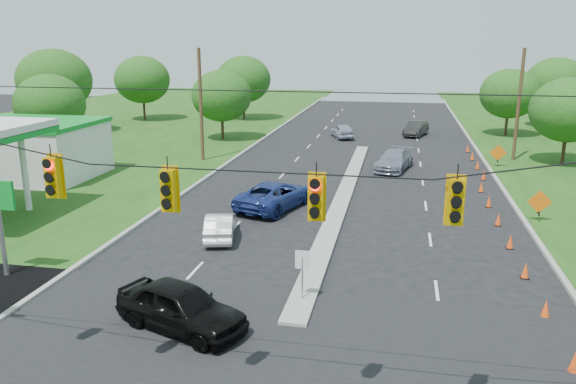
# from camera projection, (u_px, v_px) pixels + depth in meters

# --- Properties ---
(curb_left) EXTENTS (0.25, 110.00, 0.16)m
(curb_left) POSITION_uv_depth(u_px,v_px,m) (231.00, 162.00, 45.65)
(curb_left) COLOR gray
(curb_left) RESTS_ON ground
(curb_right) EXTENTS (0.25, 110.00, 0.16)m
(curb_right) POSITION_uv_depth(u_px,v_px,m) (491.00, 173.00, 41.81)
(curb_right) COLOR gray
(curb_right) RESTS_ON ground
(median) EXTENTS (1.00, 34.00, 0.18)m
(median) POSITION_uv_depth(u_px,v_px,m) (343.00, 197.00, 35.21)
(median) COLOR gray
(median) RESTS_ON ground
(median_sign) EXTENTS (0.55, 0.06, 2.05)m
(median_sign) POSITION_uv_depth(u_px,v_px,m) (302.00, 266.00, 20.62)
(median_sign) COLOR gray
(median_sign) RESTS_ON ground
(signal_span) EXTENTS (25.60, 0.32, 9.00)m
(signal_span) POSITION_uv_depth(u_px,v_px,m) (250.00, 239.00, 13.10)
(signal_span) COLOR #422D1C
(signal_span) RESTS_ON ground
(utility_pole_far_left) EXTENTS (0.28, 0.28, 9.00)m
(utility_pole_far_left) POSITION_uv_depth(u_px,v_px,m) (201.00, 105.00, 44.94)
(utility_pole_far_left) COLOR #422D1C
(utility_pole_far_left) RESTS_ON ground
(utility_pole_far_right) EXTENTS (0.28, 0.28, 9.00)m
(utility_pole_far_right) POSITION_uv_depth(u_px,v_px,m) (519.00, 106.00, 44.92)
(utility_pole_far_right) COLOR #422D1C
(utility_pole_far_right) RESTS_ON ground
(cone_0) EXTENTS (0.32, 0.32, 0.70)m
(cone_0) POSITION_uv_depth(u_px,v_px,m) (574.00, 362.00, 16.43)
(cone_0) COLOR #FD4C14
(cone_0) RESTS_ON ground
(cone_1) EXTENTS (0.32, 0.32, 0.70)m
(cone_1) POSITION_uv_depth(u_px,v_px,m) (546.00, 309.00, 19.74)
(cone_1) COLOR #FD4C14
(cone_1) RESTS_ON ground
(cone_2) EXTENTS (0.32, 0.32, 0.70)m
(cone_2) POSITION_uv_depth(u_px,v_px,m) (525.00, 270.00, 23.06)
(cone_2) COLOR #FD4C14
(cone_2) RESTS_ON ground
(cone_3) EXTENTS (0.32, 0.32, 0.70)m
(cone_3) POSITION_uv_depth(u_px,v_px,m) (510.00, 241.00, 26.37)
(cone_3) COLOR #FD4C14
(cone_3) RESTS_ON ground
(cone_4) EXTENTS (0.32, 0.32, 0.70)m
(cone_4) POSITION_uv_depth(u_px,v_px,m) (498.00, 219.00, 29.69)
(cone_4) COLOR #FD4C14
(cone_4) RESTS_ON ground
(cone_5) EXTENTS (0.32, 0.32, 0.70)m
(cone_5) POSITION_uv_depth(u_px,v_px,m) (489.00, 201.00, 33.00)
(cone_5) COLOR #FD4C14
(cone_5) RESTS_ON ground
(cone_6) EXTENTS (0.32, 0.32, 0.70)m
(cone_6) POSITION_uv_depth(u_px,v_px,m) (481.00, 187.00, 36.32)
(cone_6) COLOR #FD4C14
(cone_6) RESTS_ON ground
(cone_7) EXTENTS (0.32, 0.32, 0.70)m
(cone_7) POSITION_uv_depth(u_px,v_px,m) (484.00, 175.00, 39.52)
(cone_7) COLOR #FD4C14
(cone_7) RESTS_ON ground
(cone_8) EXTENTS (0.32, 0.32, 0.70)m
(cone_8) POSITION_uv_depth(u_px,v_px,m) (478.00, 165.00, 42.83)
(cone_8) COLOR #FD4C14
(cone_8) RESTS_ON ground
(cone_9) EXTENTS (0.32, 0.32, 0.70)m
(cone_9) POSITION_uv_depth(u_px,v_px,m) (472.00, 156.00, 46.15)
(cone_9) COLOR #FD4C14
(cone_9) RESTS_ON ground
(cone_10) EXTENTS (0.32, 0.32, 0.70)m
(cone_10) POSITION_uv_depth(u_px,v_px,m) (468.00, 148.00, 49.46)
(cone_10) COLOR #FD4C14
(cone_10) RESTS_ON ground
(work_sign_1) EXTENTS (1.27, 0.58, 1.37)m
(work_sign_1) POSITION_uv_depth(u_px,v_px,m) (539.00, 203.00, 30.03)
(work_sign_1) COLOR black
(work_sign_1) RESTS_ON ground
(work_sign_2) EXTENTS (1.27, 0.58, 1.37)m
(work_sign_2) POSITION_uv_depth(u_px,v_px,m) (498.00, 154.00, 43.29)
(work_sign_2) COLOR black
(work_sign_2) RESTS_ON ground
(tree_2) EXTENTS (5.88, 5.88, 6.86)m
(tree_2) POSITION_uv_depth(u_px,v_px,m) (50.00, 104.00, 47.55)
(tree_2) COLOR black
(tree_2) RESTS_ON ground
(tree_3) EXTENTS (7.56, 7.56, 8.82)m
(tree_3) POSITION_uv_depth(u_px,v_px,m) (54.00, 81.00, 57.84)
(tree_3) COLOR black
(tree_3) RESTS_ON ground
(tree_4) EXTENTS (6.72, 6.72, 7.84)m
(tree_4) POSITION_uv_depth(u_px,v_px,m) (142.00, 80.00, 68.61)
(tree_4) COLOR black
(tree_4) RESTS_ON ground
(tree_5) EXTENTS (5.88, 5.88, 6.86)m
(tree_5) POSITION_uv_depth(u_px,v_px,m) (222.00, 96.00, 54.74)
(tree_5) COLOR black
(tree_5) RESTS_ON ground
(tree_6) EXTENTS (6.72, 6.72, 7.84)m
(tree_6) POSITION_uv_depth(u_px,v_px,m) (243.00, 79.00, 69.17)
(tree_6) COLOR black
(tree_6) RESTS_ON ground
(tree_9) EXTENTS (5.88, 5.88, 6.86)m
(tree_9) POSITION_uv_depth(u_px,v_px,m) (569.00, 110.00, 43.35)
(tree_9) COLOR black
(tree_9) RESTS_ON ground
(tree_11) EXTENTS (6.72, 6.72, 7.84)m
(tree_11) POSITION_uv_depth(u_px,v_px,m) (556.00, 84.00, 62.32)
(tree_11) COLOR black
(tree_11) RESTS_ON ground
(tree_12) EXTENTS (5.88, 5.88, 6.86)m
(tree_12) POSITION_uv_depth(u_px,v_px,m) (509.00, 94.00, 56.99)
(tree_12) COLOR black
(tree_12) RESTS_ON ground
(black_sedan) EXTENTS (5.17, 3.51, 1.63)m
(black_sedan) POSITION_uv_depth(u_px,v_px,m) (181.00, 307.00, 18.85)
(black_sedan) COLOR black
(black_sedan) RESTS_ON ground
(white_sedan) EXTENTS (2.27, 4.05, 1.26)m
(white_sedan) POSITION_uv_depth(u_px,v_px,m) (220.00, 226.00, 27.73)
(white_sedan) COLOR silver
(white_sedan) RESTS_ON ground
(blue_pickup) EXTENTS (4.29, 6.33, 1.61)m
(blue_pickup) POSITION_uv_depth(u_px,v_px,m) (275.00, 195.00, 32.69)
(blue_pickup) COLOR navy
(blue_pickup) RESTS_ON ground
(silver_car_far) EXTENTS (3.19, 5.50, 1.50)m
(silver_car_far) POSITION_uv_depth(u_px,v_px,m) (394.00, 160.00, 42.58)
(silver_car_far) COLOR gray
(silver_car_far) RESTS_ON ground
(silver_car_oncoming) EXTENTS (3.03, 4.55, 1.44)m
(silver_car_oncoming) POSITION_uv_depth(u_px,v_px,m) (342.00, 131.00, 56.73)
(silver_car_oncoming) COLOR #979DB5
(silver_car_oncoming) RESTS_ON ground
(dark_car_receding) EXTENTS (2.79, 4.86, 1.51)m
(dark_car_receding) POSITION_uv_depth(u_px,v_px,m) (416.00, 129.00, 58.02)
(dark_car_receding) COLOR black
(dark_car_receding) RESTS_ON ground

